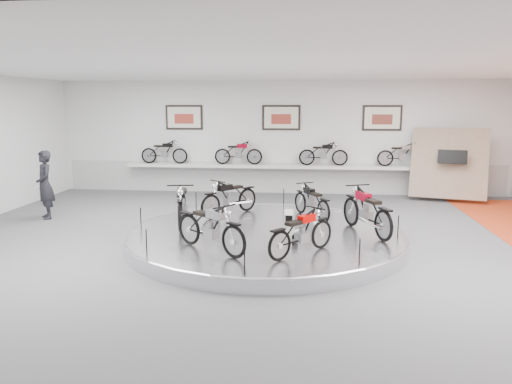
# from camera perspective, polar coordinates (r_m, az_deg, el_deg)

# --- Properties ---
(floor) EXTENTS (16.00, 16.00, 0.00)m
(floor) POSITION_cam_1_polar(r_m,az_deg,el_deg) (11.34, 0.97, -6.35)
(floor) COLOR #545456
(floor) RESTS_ON ground
(ceiling) EXTENTS (16.00, 16.00, 0.00)m
(ceiling) POSITION_cam_1_polar(r_m,az_deg,el_deg) (10.89, 1.03, 14.26)
(ceiling) COLOR white
(ceiling) RESTS_ON wall_back
(wall_back) EXTENTS (16.00, 0.00, 16.00)m
(wall_back) POSITION_cam_1_polar(r_m,az_deg,el_deg) (17.89, 2.89, 6.25)
(wall_back) COLOR silver
(wall_back) RESTS_ON floor
(wall_front) EXTENTS (16.00, 0.00, 16.00)m
(wall_front) POSITION_cam_1_polar(r_m,az_deg,el_deg) (4.12, -7.23, -7.22)
(wall_front) COLOR silver
(wall_front) RESTS_ON floor
(dado_band) EXTENTS (15.68, 0.04, 1.10)m
(dado_band) POSITION_cam_1_polar(r_m,az_deg,el_deg) (18.03, 2.84, 1.64)
(dado_band) COLOR #BCBCBA
(dado_band) RESTS_ON floor
(display_platform) EXTENTS (6.40, 6.40, 0.30)m
(display_platform) POSITION_cam_1_polar(r_m,az_deg,el_deg) (11.58, 1.10, -5.22)
(display_platform) COLOR silver
(display_platform) RESTS_ON floor
(platform_rim) EXTENTS (6.40, 6.40, 0.10)m
(platform_rim) POSITION_cam_1_polar(r_m,az_deg,el_deg) (11.55, 1.10, -4.65)
(platform_rim) COLOR #B2B2BA
(platform_rim) RESTS_ON display_platform
(shelf) EXTENTS (11.00, 0.55, 0.10)m
(shelf) POSITION_cam_1_polar(r_m,az_deg,el_deg) (17.69, 2.81, 2.95)
(shelf) COLOR silver
(shelf) RESTS_ON wall_back
(poster_left) EXTENTS (1.35, 0.06, 0.88)m
(poster_left) POSITION_cam_1_polar(r_m,az_deg,el_deg) (18.33, -8.21, 8.44)
(poster_left) COLOR white
(poster_left) RESTS_ON wall_back
(poster_center) EXTENTS (1.35, 0.06, 0.88)m
(poster_center) POSITION_cam_1_polar(r_m,az_deg,el_deg) (17.82, 2.90, 8.48)
(poster_center) COLOR white
(poster_center) RESTS_ON wall_back
(poster_right) EXTENTS (1.35, 0.06, 0.88)m
(poster_right) POSITION_cam_1_polar(r_m,az_deg,el_deg) (17.98, 14.22, 8.20)
(poster_right) COLOR white
(poster_right) RESTS_ON wall_back
(display_panel) EXTENTS (2.56, 1.52, 2.30)m
(display_panel) POSITION_cam_1_polar(r_m,az_deg,el_deg) (17.68, 21.17, 3.08)
(display_panel) COLOR tan
(display_panel) RESTS_ON floor
(shelf_bike_a) EXTENTS (1.22, 0.43, 0.73)m
(shelf_bike_a) POSITION_cam_1_polar(r_m,az_deg,el_deg) (18.35, -10.44, 4.36)
(shelf_bike_a) COLOR black
(shelf_bike_a) RESTS_ON shelf
(shelf_bike_b) EXTENTS (1.22, 0.43, 0.73)m
(shelf_bike_b) POSITION_cam_1_polar(r_m,az_deg,el_deg) (17.79, -2.03, 4.34)
(shelf_bike_b) COLOR maroon
(shelf_bike_b) RESTS_ON shelf
(shelf_bike_c) EXTENTS (1.22, 0.43, 0.73)m
(shelf_bike_c) POSITION_cam_1_polar(r_m,az_deg,el_deg) (17.63, 7.70, 4.20)
(shelf_bike_c) COLOR black
(shelf_bike_c) RESTS_ON shelf
(shelf_bike_d) EXTENTS (1.22, 0.43, 0.73)m
(shelf_bike_d) POSITION_cam_1_polar(r_m,az_deg,el_deg) (17.93, 16.38, 3.98)
(shelf_bike_d) COLOR #A2A2A7
(shelf_bike_d) RESTS_ON shelf
(bike_a) EXTENTS (1.19, 1.55, 0.88)m
(bike_a) POSITION_cam_1_polar(r_m,az_deg,el_deg) (12.85, 6.38, -1.05)
(bike_a) COLOR black
(bike_a) RESTS_ON display_platform
(bike_b) EXTENTS (1.48, 1.64, 0.96)m
(bike_b) POSITION_cam_1_polar(r_m,az_deg,el_deg) (13.12, -3.05, -0.56)
(bike_b) COLOR black
(bike_b) RESTS_ON display_platform
(bike_c) EXTENTS (0.97, 1.90, 1.06)m
(bike_c) POSITION_cam_1_polar(r_m,az_deg,el_deg) (12.16, -8.47, -1.28)
(bike_c) COLOR black
(bike_c) RESTS_ON display_platform
(bike_d) EXTENTS (1.70, 1.51, 0.99)m
(bike_d) POSITION_cam_1_polar(r_m,az_deg,el_deg) (9.94, -5.23, -4.00)
(bike_d) COLOR #A2A2A7
(bike_d) RESTS_ON display_platform
(bike_e) EXTENTS (1.41, 1.50, 0.90)m
(bike_e) POSITION_cam_1_polar(r_m,az_deg,el_deg) (9.74, 5.22, -4.59)
(bike_e) COLOR #C50200
(bike_e) RESTS_ON display_platform
(bike_f) EXTENTS (1.30, 1.91, 1.06)m
(bike_f) POSITION_cam_1_polar(r_m,az_deg,el_deg) (11.52, 12.53, -2.06)
(bike_f) COLOR maroon
(bike_f) RESTS_ON display_platform
(visitor) EXTENTS (0.80, 0.83, 1.92)m
(visitor) POSITION_cam_1_polar(r_m,az_deg,el_deg) (15.13, -22.97, 0.76)
(visitor) COLOR black
(visitor) RESTS_ON floor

